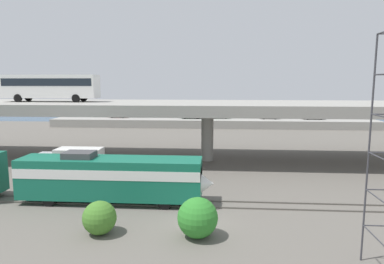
{
  "coord_description": "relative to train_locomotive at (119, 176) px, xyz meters",
  "views": [
    {
      "loc": [
        1.33,
        -22.87,
        9.8
      ],
      "look_at": [
        -2.28,
        24.73,
        2.88
      ],
      "focal_mm": 32.57,
      "sensor_mm": 36.0,
      "label": 1
    }
  ],
  "objects": [
    {
      "name": "ground_plane",
      "position": [
        6.62,
        -4.0,
        -2.19
      ],
      "size": [
        260.0,
        260.0,
        0.0
      ],
      "primitive_type": "plane",
      "color": "#605B54"
    },
    {
      "name": "rail_strip_near",
      "position": [
        6.62,
        -0.73,
        -2.13
      ],
      "size": [
        110.0,
        0.12,
        0.12
      ],
      "primitive_type": "cube",
      "color": "#59544C",
      "rests_on": "ground_plane"
    },
    {
      "name": "rail_strip_far",
      "position": [
        6.62,
        0.73,
        -2.13
      ],
      "size": [
        110.0,
        0.12,
        0.12
      ],
      "primitive_type": "cube",
      "color": "#59544C",
      "rests_on": "ground_plane"
    },
    {
      "name": "train_locomotive",
      "position": [
        0.0,
        0.0,
        0.0
      ],
      "size": [
        15.8,
        3.04,
        4.18
      ],
      "color": "#14664C",
      "rests_on": "ground_plane"
    },
    {
      "name": "highway_overpass",
      "position": [
        6.62,
        16.0,
        4.33
      ],
      "size": [
        96.0,
        12.49,
        7.27
      ],
      "color": "gray",
      "rests_on": "ground_plane"
    },
    {
      "name": "transit_bus_on_overpass",
      "position": [
        -13.28,
        16.08,
        7.14
      ],
      "size": [
        12.0,
        2.68,
        3.4
      ],
      "rotation": [
        0.0,
        0.0,
        3.14
      ],
      "color": "silver",
      "rests_on": "highway_overpass"
    },
    {
      "name": "service_truck_west",
      "position": [
        -7.1,
        7.06,
        -0.56
      ],
      "size": [
        6.8,
        2.46,
        3.04
      ],
      "rotation": [
        0.0,
        0.0,
        3.14
      ],
      "color": "#B7B7BC",
      "rests_on": "ground_plane"
    },
    {
      "name": "pier_parking_lot",
      "position": [
        6.62,
        51.0,
        -1.33
      ],
      "size": [
        70.16,
        11.29,
        1.72
      ],
      "primitive_type": "cube",
      "color": "gray",
      "rests_on": "ground_plane"
    },
    {
      "name": "parked_car_0",
      "position": [
        -9.69,
        51.41,
        0.3
      ],
      "size": [
        4.1,
        1.93,
        1.5
      ],
      "rotation": [
        0.0,
        0.0,
        3.14
      ],
      "color": "black",
      "rests_on": "pier_parking_lot"
    },
    {
      "name": "parked_car_1",
      "position": [
        2.08,
        49.53,
        0.3
      ],
      "size": [
        4.57,
        1.97,
        1.5
      ],
      "rotation": [
        0.0,
        0.0,
        3.14
      ],
      "color": "#0C4C26",
      "rests_on": "pier_parking_lot"
    },
    {
      "name": "parked_car_2",
      "position": [
        28.42,
        49.89,
        0.3
      ],
      "size": [
        4.53,
        1.96,
        1.5
      ],
      "color": "black",
      "rests_on": "pier_parking_lot"
    },
    {
      "name": "parked_car_3",
      "position": [
        -1.06,
        53.8,
        0.3
      ],
      "size": [
        4.59,
        1.88,
        1.5
      ],
      "rotation": [
        0.0,
        0.0,
        3.14
      ],
      "color": "maroon",
      "rests_on": "pier_parking_lot"
    },
    {
      "name": "parked_car_4",
      "position": [
        19.09,
        50.02,
        0.29
      ],
      "size": [
        4.02,
        1.86,
        1.5
      ],
      "rotation": [
        0.0,
        0.0,
        3.14
      ],
      "color": "silver",
      "rests_on": "pier_parking_lot"
    },
    {
      "name": "parked_car_5",
      "position": [
        21.18,
        52.53,
        0.3
      ],
      "size": [
        4.46,
        1.87,
        1.5
      ],
      "rotation": [
        0.0,
        0.0,
        3.14
      ],
      "color": "black",
      "rests_on": "pier_parking_lot"
    },
    {
      "name": "parked_car_6",
      "position": [
        -14.58,
        50.21,
        0.3
      ],
      "size": [
        4.03,
        1.96,
        1.5
      ],
      "rotation": [
        0.0,
        0.0,
        3.14
      ],
      "color": "maroon",
      "rests_on": "pier_parking_lot"
    },
    {
      "name": "parked_car_7",
      "position": [
        8.31,
        50.4,
        0.3
      ],
      "size": [
        4.09,
        1.99,
        1.5
      ],
      "color": "#0C4C26",
      "rests_on": "pier_parking_lot"
    },
    {
      "name": "harbor_water",
      "position": [
        6.62,
        74.0,
        -2.19
      ],
      "size": [
        140.0,
        36.0,
        0.01
      ],
      "primitive_type": "cube",
      "color": "navy",
      "rests_on": "ground_plane"
    },
    {
      "name": "shrub_left",
      "position": [
        0.37,
        -5.96,
        -1.1
      ],
      "size": [
        2.19,
        2.19,
        2.19
      ],
      "primitive_type": "sphere",
      "color": "#417728",
      "rests_on": "ground_plane"
    },
    {
      "name": "shrub_right",
      "position": [
        6.72,
        -5.94,
        -0.9
      ],
      "size": [
        2.58,
        2.58,
        2.58
      ],
      "primitive_type": "sphere",
      "color": "#2E7F2A",
      "rests_on": "ground_plane"
    }
  ]
}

